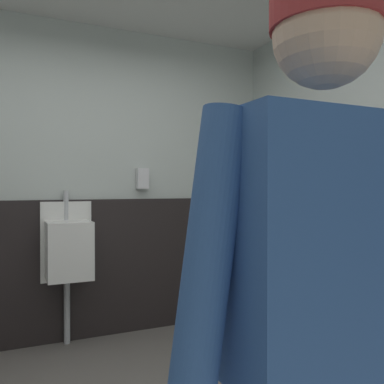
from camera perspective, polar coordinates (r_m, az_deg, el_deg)
wall_back at (r=3.58m, az=-15.91°, el=1.49°), size 4.06×0.12×2.64m
wainscot_band_back at (r=3.57m, az=-15.68°, el=-10.41°), size 3.46×0.03×1.16m
urinal_solo at (r=3.38m, az=-16.95°, el=-7.68°), size 0.40×0.34×1.24m
person at (r=0.93m, az=18.51°, el=-15.21°), size 0.68×0.60×1.70m
soap_dispenser at (r=3.61m, az=-6.96°, el=1.89°), size 0.10×0.07×0.18m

